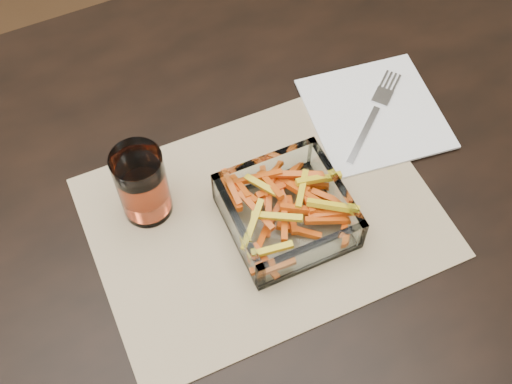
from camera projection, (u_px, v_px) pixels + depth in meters
dining_table at (192, 251)px, 0.93m from camera, size 1.60×0.90×0.75m
placemat at (264, 217)px, 0.86m from camera, size 0.46×0.34×0.00m
glass_bowl at (287, 213)px, 0.83m from camera, size 0.15×0.15×0.06m
tumbler at (143, 186)px, 0.82m from camera, size 0.07×0.07×0.11m
napkin at (375, 113)px, 0.94m from camera, size 0.21×0.21×0.00m
fork at (374, 113)px, 0.94m from camera, size 0.16×0.13×0.00m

